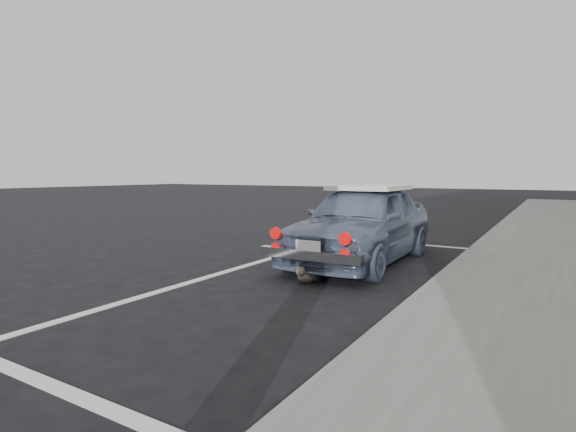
% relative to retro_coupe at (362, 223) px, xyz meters
% --- Properties ---
extents(ground, '(80.00, 80.00, 0.00)m').
position_rel_retro_coupe_xyz_m(ground, '(-0.44, -4.38, -0.61)').
color(ground, black).
rests_on(ground, ground).
extents(pline_rear, '(3.00, 0.12, 0.01)m').
position_rel_retro_coupe_xyz_m(pline_rear, '(0.06, -4.88, -0.61)').
color(pline_rear, silver).
rests_on(pline_rear, ground).
extents(pline_front, '(3.00, 0.12, 0.01)m').
position_rel_retro_coupe_xyz_m(pline_front, '(0.06, 2.12, -0.61)').
color(pline_front, silver).
rests_on(pline_front, ground).
extents(pline_side, '(0.12, 7.00, 0.01)m').
position_rel_retro_coupe_xyz_m(pline_side, '(-1.34, -1.38, -0.61)').
color(pline_side, silver).
rests_on(pline_side, ground).
extents(retro_coupe, '(1.47, 3.59, 1.21)m').
position_rel_retro_coupe_xyz_m(retro_coupe, '(0.00, 0.00, 0.00)').
color(retro_coupe, slate).
rests_on(retro_coupe, ground).
extents(cat, '(0.25, 0.46, 0.25)m').
position_rel_retro_coupe_xyz_m(cat, '(-0.08, -1.61, -0.50)').
color(cat, brown).
rests_on(cat, ground).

